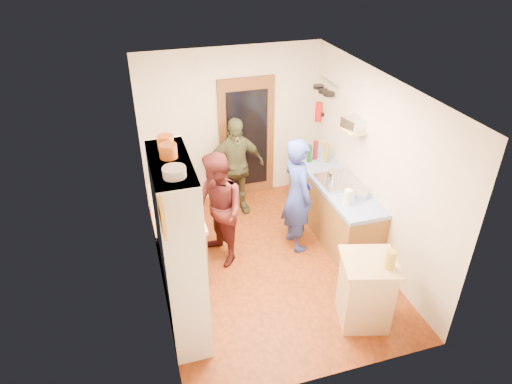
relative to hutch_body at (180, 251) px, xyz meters
name	(u,v)px	position (x,y,z in m)	size (l,w,h in m)	color
floor	(268,262)	(1.30, 0.80, -1.11)	(3.00, 4.00, 0.02)	#863810
ceiling	(271,84)	(1.30, 0.80, 1.51)	(3.00, 4.00, 0.02)	silver
wall_back	(231,126)	(1.30, 2.81, 0.20)	(3.00, 0.02, 2.60)	beige
wall_front	(337,286)	(1.30, -1.21, 0.20)	(3.00, 0.02, 2.60)	beige
wall_left	(151,201)	(-0.21, 0.80, 0.20)	(0.02, 4.00, 2.60)	beige
wall_right	(374,168)	(2.81, 0.80, 0.20)	(0.02, 4.00, 2.60)	beige
door_frame	(247,139)	(1.55, 2.77, -0.05)	(0.95, 0.06, 2.10)	brown
door_glass	(247,140)	(1.55, 2.74, -0.05)	(0.70, 0.02, 1.70)	black
hutch_body	(180,251)	(0.00, 0.00, 0.00)	(0.40, 1.20, 2.20)	white
hutch_top_shelf	(170,163)	(0.00, 0.00, 1.08)	(0.40, 1.14, 0.04)	white
plate_stack	(174,172)	(0.00, -0.32, 1.15)	(0.22, 0.22, 0.09)	white
orange_pot_a	(168,151)	(0.00, 0.09, 1.17)	(0.18, 0.18, 0.14)	orange
orange_pot_b	(166,142)	(0.00, 0.29, 1.17)	(0.17, 0.17, 0.15)	orange
left_counter_base	(177,234)	(0.10, 1.25, -0.68)	(0.60, 1.40, 0.85)	brown
left_counter_top	(175,208)	(0.10, 1.25, -0.23)	(0.64, 1.44, 0.05)	tan
toaster	(183,219)	(0.15, 0.76, -0.11)	(0.25, 0.16, 0.18)	white
kettle	(172,209)	(0.05, 1.04, -0.12)	(0.15, 0.15, 0.17)	white
orange_bowl	(178,196)	(0.18, 1.43, -0.15)	(0.20, 0.20, 0.09)	orange
chopping_board	(170,184)	(0.12, 1.86, -0.19)	(0.30, 0.22, 0.03)	tan
right_counter_base	(332,206)	(2.50, 1.30, -0.68)	(0.60, 2.20, 0.84)	brown
right_counter_top	(335,181)	(2.50, 1.30, -0.23)	(0.62, 2.22, 0.06)	blue
hob	(338,181)	(2.50, 1.20, -0.18)	(0.55, 0.58, 0.04)	silver
pot_on_hob	(334,175)	(2.45, 1.24, -0.09)	(0.21, 0.21, 0.14)	silver
bottle_a	(309,154)	(2.35, 1.95, -0.06)	(0.07, 0.07, 0.29)	#143F14
bottle_b	(315,150)	(2.48, 2.01, -0.04)	(0.08, 0.08, 0.31)	#591419
bottle_c	(327,153)	(2.61, 1.87, -0.04)	(0.08, 0.08, 0.32)	olive
paper_towel	(348,197)	(2.35, 0.60, -0.08)	(0.11, 0.11, 0.23)	white
mixing_bowl	(359,194)	(2.60, 0.75, -0.15)	(0.25, 0.25, 0.10)	silver
island_base	(365,292)	(2.06, -0.56, -0.67)	(0.55, 0.55, 0.86)	tan
island_top	(370,263)	(2.06, -0.56, -0.22)	(0.62, 0.62, 0.05)	tan
cutting_board	(365,259)	(2.02, -0.50, -0.21)	(0.35, 0.28, 0.02)	white
oil_jar	(391,259)	(2.20, -0.73, -0.07)	(0.12, 0.12, 0.23)	#AD9E2D
pan_rail	(328,82)	(2.76, 2.33, 0.95)	(0.02, 0.02, 0.65)	silver
pan_hang_a	(329,94)	(2.70, 2.15, 0.82)	(0.18, 0.18, 0.05)	black
pan_hang_b	(323,91)	(2.70, 2.35, 0.80)	(0.16, 0.16, 0.05)	black
pan_hang_c	(318,87)	(2.70, 2.55, 0.81)	(0.17, 0.17, 0.05)	black
wall_shelf	(352,129)	(2.67, 1.25, 0.60)	(0.26, 0.42, 0.03)	tan
radio	(353,123)	(2.67, 1.25, 0.69)	(0.22, 0.30, 0.15)	silver
ext_bracket	(321,114)	(2.77, 2.50, 0.35)	(0.06, 0.10, 0.04)	black
fire_extinguisher	(318,112)	(2.71, 2.50, 0.40)	(0.11, 0.11, 0.32)	red
picture_frame	(162,219)	(-0.18, -0.75, 0.95)	(0.03, 0.25, 0.30)	gold
person_hob	(300,196)	(1.85, 1.06, -0.23)	(0.63, 0.42, 1.73)	#273995
person_left	(218,209)	(0.68, 1.12, -0.27)	(0.81, 0.63, 1.66)	#401415
person_back	(236,167)	(1.22, 2.25, -0.27)	(0.97, 0.40, 1.66)	#3A3B24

